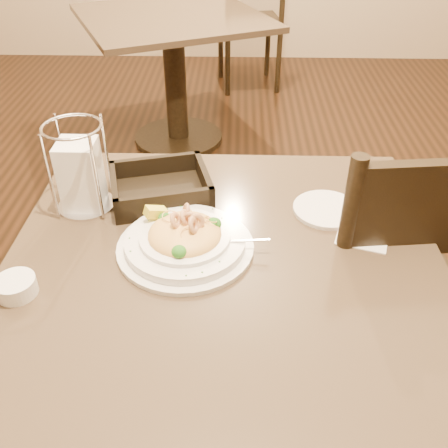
{
  "coord_description": "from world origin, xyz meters",
  "views": [
    {
      "loc": [
        0.02,
        -0.77,
        1.38
      ],
      "look_at": [
        0.0,
        0.02,
        0.8
      ],
      "focal_mm": 40.0,
      "sensor_mm": 36.0,
      "label": 1
    }
  ],
  "objects_px": {
    "main_table": "(224,336)",
    "pasta_bowl": "(185,239)",
    "dining_chair_near": "(386,275)",
    "side_plate": "(326,209)",
    "butter_ramekin": "(16,287)",
    "background_table": "(174,58)",
    "dining_chair_far": "(251,17)",
    "drink_glass": "(367,212)",
    "bread_basket": "(161,189)",
    "napkin_caddy": "(81,173)"
  },
  "relations": [
    {
      "from": "pasta_bowl",
      "to": "side_plate",
      "type": "distance_m",
      "value": 0.35
    },
    {
      "from": "background_table",
      "to": "dining_chair_far",
      "type": "distance_m",
      "value": 0.97
    },
    {
      "from": "dining_chair_near",
      "to": "butter_ramekin",
      "type": "bearing_deg",
      "value": 15.06
    },
    {
      "from": "main_table",
      "to": "dining_chair_far",
      "type": "bearing_deg",
      "value": 87.87
    },
    {
      "from": "dining_chair_near",
      "to": "side_plate",
      "type": "relative_size",
      "value": 6.05
    },
    {
      "from": "dining_chair_near",
      "to": "drink_glass",
      "type": "bearing_deg",
      "value": 37.78
    },
    {
      "from": "dining_chair_far",
      "to": "pasta_bowl",
      "type": "xyz_separation_m",
      "value": [
        -0.19,
        -2.78,
        0.25
      ]
    },
    {
      "from": "napkin_caddy",
      "to": "drink_glass",
      "type": "bearing_deg",
      "value": -8.48
    },
    {
      "from": "bread_basket",
      "to": "side_plate",
      "type": "bearing_deg",
      "value": -7.13
    },
    {
      "from": "background_table",
      "to": "butter_ramekin",
      "type": "bearing_deg",
      "value": -91.55
    },
    {
      "from": "napkin_caddy",
      "to": "side_plate",
      "type": "height_order",
      "value": "napkin_caddy"
    },
    {
      "from": "drink_glass",
      "to": "side_plate",
      "type": "bearing_deg",
      "value": 127.22
    },
    {
      "from": "pasta_bowl",
      "to": "background_table",
      "type": "bearing_deg",
      "value": 97.4
    },
    {
      "from": "side_plate",
      "to": "butter_ramekin",
      "type": "height_order",
      "value": "butter_ramekin"
    },
    {
      "from": "background_table",
      "to": "side_plate",
      "type": "relative_size",
      "value": 7.77
    },
    {
      "from": "dining_chair_far",
      "to": "drink_glass",
      "type": "xyz_separation_m",
      "value": [
        0.19,
        -2.72,
        0.28
      ]
    },
    {
      "from": "dining_chair_near",
      "to": "dining_chair_far",
      "type": "height_order",
      "value": "same"
    },
    {
      "from": "drink_glass",
      "to": "bread_basket",
      "type": "height_order",
      "value": "drink_glass"
    },
    {
      "from": "napkin_caddy",
      "to": "butter_ramekin",
      "type": "relative_size",
      "value": 2.74
    },
    {
      "from": "background_table",
      "to": "drink_glass",
      "type": "relative_size",
      "value": 8.92
    },
    {
      "from": "drink_glass",
      "to": "bread_basket",
      "type": "bearing_deg",
      "value": 163.29
    },
    {
      "from": "drink_glass",
      "to": "butter_ramekin",
      "type": "xyz_separation_m",
      "value": [
        -0.68,
        -0.2,
        -0.04
      ]
    },
    {
      "from": "drink_glass",
      "to": "side_plate",
      "type": "xyz_separation_m",
      "value": [
        -0.07,
        0.09,
        -0.06
      ]
    },
    {
      "from": "drink_glass",
      "to": "side_plate",
      "type": "distance_m",
      "value": 0.12
    },
    {
      "from": "main_table",
      "to": "drink_glass",
      "type": "height_order",
      "value": "drink_glass"
    },
    {
      "from": "bread_basket",
      "to": "butter_ramekin",
      "type": "bearing_deg",
      "value": -124.03
    },
    {
      "from": "dining_chair_far",
      "to": "drink_glass",
      "type": "height_order",
      "value": "dining_chair_far"
    },
    {
      "from": "bread_basket",
      "to": "napkin_caddy",
      "type": "xyz_separation_m",
      "value": [
        -0.17,
        -0.04,
        0.07
      ]
    },
    {
      "from": "napkin_caddy",
      "to": "butter_ramekin",
      "type": "bearing_deg",
      "value": -101.07
    },
    {
      "from": "dining_chair_near",
      "to": "butter_ramekin",
      "type": "distance_m",
      "value": 0.9
    },
    {
      "from": "napkin_caddy",
      "to": "butter_ramekin",
      "type": "height_order",
      "value": "napkin_caddy"
    },
    {
      "from": "pasta_bowl",
      "to": "side_plate",
      "type": "xyz_separation_m",
      "value": [
        0.31,
        0.15,
        -0.02
      ]
    },
    {
      "from": "butter_ramekin",
      "to": "background_table",
      "type": "bearing_deg",
      "value": 88.45
    },
    {
      "from": "dining_chair_near",
      "to": "background_table",
      "type": "bearing_deg",
      "value": -73.03
    },
    {
      "from": "pasta_bowl",
      "to": "drink_glass",
      "type": "xyz_separation_m",
      "value": [
        0.38,
        0.06,
        0.03
      ]
    },
    {
      "from": "napkin_caddy",
      "to": "bread_basket",
      "type": "bearing_deg",
      "value": 14.46
    },
    {
      "from": "dining_chair_near",
      "to": "side_plate",
      "type": "distance_m",
      "value": 0.3
    },
    {
      "from": "background_table",
      "to": "butter_ramekin",
      "type": "relative_size",
      "value": 15.67
    },
    {
      "from": "butter_ramekin",
      "to": "pasta_bowl",
      "type": "bearing_deg",
      "value": 24.84
    },
    {
      "from": "main_table",
      "to": "dining_chair_near",
      "type": "xyz_separation_m",
      "value": [
        0.42,
        0.21,
        0.0
      ]
    },
    {
      "from": "dining_chair_near",
      "to": "butter_ramekin",
      "type": "xyz_separation_m",
      "value": [
        -0.8,
        -0.32,
        0.24
      ]
    },
    {
      "from": "side_plate",
      "to": "butter_ramekin",
      "type": "relative_size",
      "value": 2.02
    },
    {
      "from": "main_table",
      "to": "pasta_bowl",
      "type": "distance_m",
      "value": 0.27
    },
    {
      "from": "dining_chair_near",
      "to": "pasta_bowl",
      "type": "distance_m",
      "value": 0.59
    },
    {
      "from": "main_table",
      "to": "pasta_bowl",
      "type": "xyz_separation_m",
      "value": [
        -0.08,
        0.04,
        0.25
      ]
    },
    {
      "from": "bread_basket",
      "to": "butter_ramekin",
      "type": "relative_size",
      "value": 3.51
    },
    {
      "from": "background_table",
      "to": "side_plate",
      "type": "bearing_deg",
      "value": -72.34
    },
    {
      "from": "butter_ramekin",
      "to": "side_plate",
      "type": "bearing_deg",
      "value": 24.99
    },
    {
      "from": "background_table",
      "to": "bread_basket",
      "type": "relative_size",
      "value": 4.46
    },
    {
      "from": "pasta_bowl",
      "to": "napkin_caddy",
      "type": "xyz_separation_m",
      "value": [
        -0.25,
        0.15,
        0.06
      ]
    }
  ]
}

